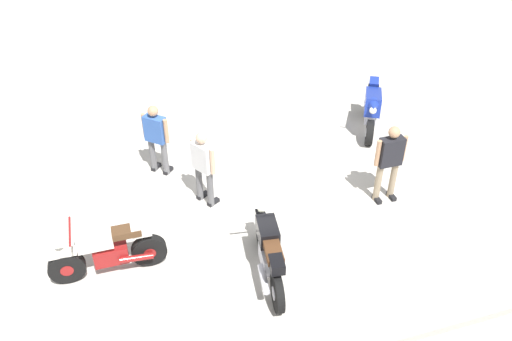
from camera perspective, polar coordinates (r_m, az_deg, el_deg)
ground_plane at (r=11.21m, az=1.51°, el=-0.14°), size 40.00×40.00×0.00m
motorcycle_blue_sportbike at (r=12.71m, az=12.65°, el=6.76°), size 1.11×1.81×1.14m
motorcycle_black_cruiser at (r=8.60m, az=1.43°, el=-8.94°), size 0.73×2.09×1.09m
motorcycle_cream_vintage at (r=9.00m, az=-16.04°, el=-8.50°), size 1.95×0.70×1.07m
person_in_blue_shirt at (r=10.91m, az=-10.95°, el=3.75°), size 0.54×0.53×1.61m
person_in_black_shirt at (r=10.26m, az=14.52°, el=1.22°), size 0.64×0.30×1.66m
person_in_white_shirt at (r=9.90m, az=-5.83°, el=0.68°), size 0.48×0.59×1.62m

